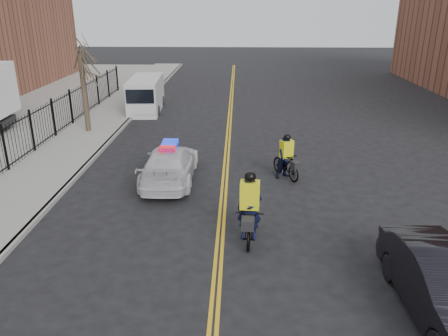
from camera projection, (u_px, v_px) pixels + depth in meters
ground at (222, 221)px, 14.16m from camera, size 120.00×120.00×0.00m
center_line_left at (226, 145)px, 21.64m from camera, size 0.10×60.00×0.01m
center_line_right at (229, 146)px, 21.63m from camera, size 0.10×60.00×0.01m
sidewalk at (78, 143)px, 21.84m from camera, size 3.00×60.00×0.15m
curb at (108, 143)px, 21.79m from camera, size 0.20×60.00×0.15m
iron_fence at (46, 125)px, 21.55m from camera, size 0.12×28.00×2.00m
street_tree at (81, 67)px, 22.48m from camera, size 3.20×3.20×4.80m
police_cruiser at (170, 164)px, 17.15m from camera, size 1.95×4.78×1.55m
dark_sedan at (448, 289)px, 9.54m from camera, size 1.73×4.73×1.55m
cargo_van at (146, 95)px, 28.24m from camera, size 2.21×5.18×2.12m
cyclist_near at (249, 216)px, 12.85m from camera, size 0.94×2.25×2.15m
cyclist_far at (286, 161)px, 17.43m from camera, size 1.30×1.84×1.84m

